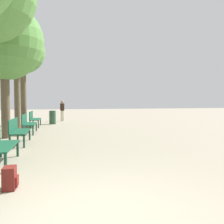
{
  "coord_description": "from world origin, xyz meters",
  "views": [
    {
      "loc": [
        -0.35,
        -3.33,
        1.64
      ],
      "look_at": [
        1.79,
        6.78,
        1.12
      ],
      "focal_mm": 40.0,
      "sensor_mm": 36.0,
      "label": 1
    }
  ],
  "objects": [
    {
      "name": "ground_plane",
      "position": [
        0.0,
        0.0,
        0.0
      ],
      "size": [
        80.0,
        80.0,
        0.0
      ],
      "primitive_type": "plane",
      "color": "gray"
    },
    {
      "name": "backpack",
      "position": [
        -1.25,
        1.43,
        0.2
      ],
      "size": [
        0.26,
        0.31,
        0.42
      ],
      "color": "maroon",
      "rests_on": "ground_plane"
    },
    {
      "name": "bench_row_4",
      "position": [
        -1.87,
        12.31,
        0.54
      ],
      "size": [
        0.54,
        1.75,
        0.93
      ],
      "color": "#195138",
      "rests_on": "ground_plane"
    },
    {
      "name": "tree_row_3",
      "position": [
        -2.58,
        10.96,
        4.24
      ],
      "size": [
        2.4,
        2.4,
        5.5
      ],
      "color": "brown",
      "rests_on": "ground_plane"
    },
    {
      "name": "bench_row_2",
      "position": [
        -1.87,
        6.34,
        0.54
      ],
      "size": [
        0.54,
        1.75,
        0.93
      ],
      "color": "#195138",
      "rests_on": "ground_plane"
    },
    {
      "name": "bench_row_3",
      "position": [
        -1.87,
        9.32,
        0.54
      ],
      "size": [
        0.54,
        1.75,
        0.93
      ],
      "color": "#195138",
      "rests_on": "ground_plane"
    },
    {
      "name": "trash_bin",
      "position": [
        -0.8,
        13.77,
        0.45
      ],
      "size": [
        0.43,
        0.43,
        0.9
      ],
      "color": "#2D5138",
      "rests_on": "ground_plane"
    },
    {
      "name": "tree_row_4",
      "position": [
        -2.58,
        13.42,
        4.61
      ],
      "size": [
        2.77,
        2.77,
        6.06
      ],
      "color": "brown",
      "rests_on": "ground_plane"
    },
    {
      "name": "pedestrian_near",
      "position": [
        -0.13,
        16.03,
        0.9
      ],
      "size": [
        0.32,
        0.27,
        1.57
      ],
      "color": "beige",
      "rests_on": "ground_plane"
    },
    {
      "name": "tree_row_2",
      "position": [
        -2.58,
        7.92,
        4.05
      ],
      "size": [
        3.24,
        3.24,
        5.7
      ],
      "color": "brown",
      "rests_on": "ground_plane"
    }
  ]
}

